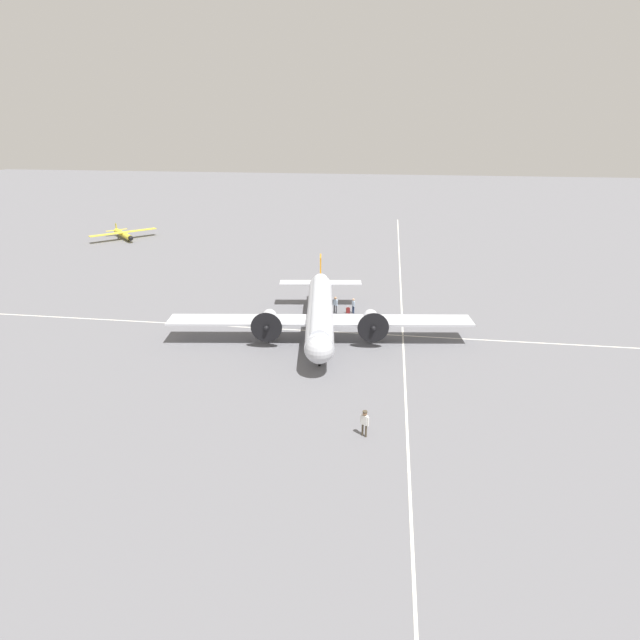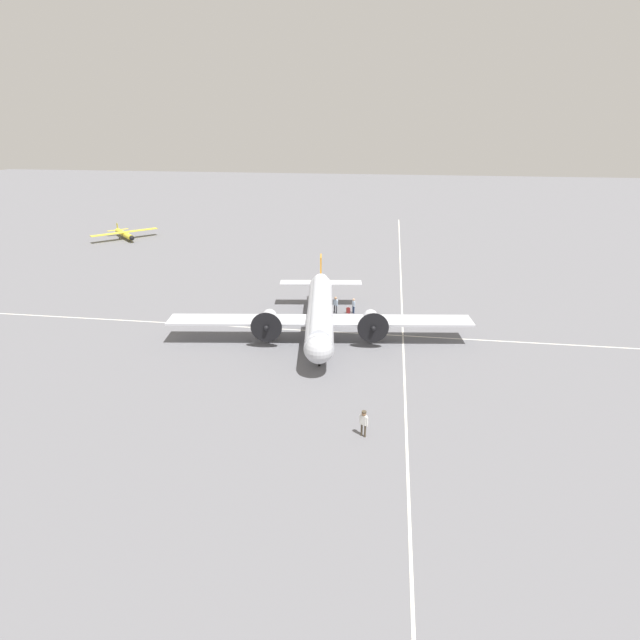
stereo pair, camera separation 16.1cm
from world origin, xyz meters
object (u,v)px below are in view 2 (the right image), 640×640
Objects in this scene: crew_foreground at (364,421)px; ramp_agent at (336,303)px; suitcase_near_door at (348,310)px; airliner_main at (320,313)px; passenger_boarding at (354,304)px; suitcase_upright_spare at (348,310)px; light_aircraft_distant at (125,234)px.

crew_foreground is 21.97m from ramp_agent.
ramp_agent is 2.87× the size of suitcase_near_door.
airliner_main reaches higher than passenger_boarding.
suitcase_upright_spare is at bearing 13.61° from suitcase_near_door.
crew_foreground is 1.03× the size of ramp_agent.
passenger_boarding is at bearing 8.59° from suitcase_near_door.
crew_foreground reaches higher than suitcase_upright_spare.
passenger_boarding is (-2.31, 21.82, -0.17)m from crew_foreground.
crew_foreground is 21.94m from suitcase_near_door.
ramp_agent is (0.75, 6.36, -1.31)m from airliner_main.
suitcase_upright_spare is at bearing 127.12° from crew_foreground.
suitcase_near_door is 0.07× the size of light_aircraft_distant.
crew_foreground is 67.25m from light_aircraft_distant.
suitcase_upright_spare is at bearing 37.56° from ramp_agent.
airliner_main is 7.18m from suitcase_upright_spare.
passenger_boarding is 2.58× the size of suitcase_near_door.
passenger_boarding is 0.90× the size of ramp_agent.
suitcase_near_door is at bearing 8.55° from light_aircraft_distant.
suitcase_near_door is at bearing 127.23° from crew_foreground.
crew_foreground is 1.14× the size of passenger_boarding.
light_aircraft_distant reaches higher than ramp_agent.
airliner_main reaches higher than light_aircraft_distant.
ramp_agent is (-4.18, 21.57, -0.06)m from crew_foreground.
light_aircraft_distant is (-39.24, 29.79, -0.25)m from ramp_agent.
airliner_main is 16.03m from crew_foreground.
airliner_main is 14.86× the size of crew_foreground.
passenger_boarding is 2.57× the size of suitcase_upright_spare.
suitcase_near_door is 1.00× the size of suitcase_upright_spare.
suitcase_near_door is at bearing -166.39° from suitcase_upright_spare.
passenger_boarding reaches higher than suitcase_upright_spare.
crew_foreground is 2.94× the size of suitcase_upright_spare.
light_aircraft_distant is (-40.55, 29.62, 0.56)m from suitcase_near_door.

